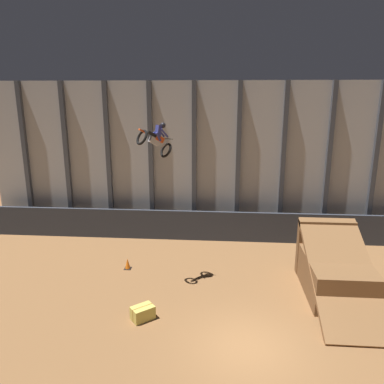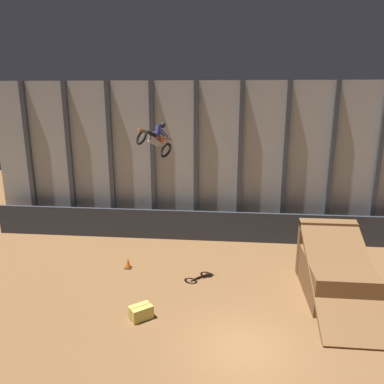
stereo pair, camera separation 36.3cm
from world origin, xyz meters
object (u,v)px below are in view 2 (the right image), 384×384
object	(u,v)px
rider_bike_solo	(156,139)
dirt_ramp	(334,272)
hay_bale_trackside	(141,312)
traffic_cone_near_ramp	(128,263)

from	to	relation	value
rider_bike_solo	dirt_ramp	bearing A→B (deg)	47.37
hay_bale_trackside	rider_bike_solo	bearing A→B (deg)	87.66
traffic_cone_near_ramp	hay_bale_trackside	xyz separation A→B (m)	(1.74, -4.44, -0.00)
rider_bike_solo	hay_bale_trackside	bearing A→B (deg)	-42.47
dirt_ramp	traffic_cone_near_ramp	xyz separation A→B (m)	(-10.18, 1.45, -0.74)
rider_bike_solo	hay_bale_trackside	world-z (taller)	rider_bike_solo
traffic_cone_near_ramp	dirt_ramp	bearing A→B (deg)	-8.10
dirt_ramp	hay_bale_trackside	bearing A→B (deg)	-160.48
rider_bike_solo	traffic_cone_near_ramp	world-z (taller)	rider_bike_solo
dirt_ramp	rider_bike_solo	size ratio (longest dim) A/B	3.54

